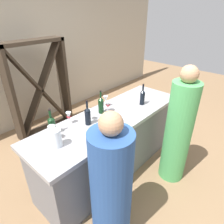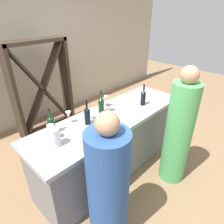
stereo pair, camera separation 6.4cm
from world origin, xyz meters
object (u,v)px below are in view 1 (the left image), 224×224
at_px(wine_glass_far_left, 89,113).
at_px(water_pitcher, 56,138).
at_px(wine_glass_far_right, 69,116).
at_px(wine_bottle_center_near_black, 88,115).
at_px(wine_bottle_second_right_dark_green, 101,105).
at_px(person_left_guest, 178,131).
at_px(wine_glass_near_left, 112,117).
at_px(wine_glass_far_center, 106,99).
at_px(wine_bottle_leftmost_dark_green, 52,125).
at_px(wine_glass_near_center, 52,130).
at_px(wine_glass_near_right, 108,105).
at_px(wine_bottle_second_left_dark_green, 105,129).
at_px(wine_rack, 40,89).
at_px(wine_bottle_rightmost_near_black, 142,97).
at_px(person_center_guest, 111,187).

bearing_deg(wine_glass_far_left, water_pitcher, -166.03).
relative_size(wine_glass_far_right, water_pitcher, 0.80).
relative_size(wine_bottle_center_near_black, wine_bottle_second_right_dark_green, 1.00).
bearing_deg(water_pitcher, person_left_guest, -28.24).
bearing_deg(wine_glass_near_left, wine_glass_far_center, 52.28).
bearing_deg(wine_bottle_leftmost_dark_green, wine_glass_far_right, 8.28).
height_order(wine_glass_near_center, wine_glass_near_right, wine_glass_near_center).
xyz_separation_m(wine_glass_near_left, wine_glass_far_center, (0.32, 0.41, -0.01)).
bearing_deg(wine_bottle_center_near_black, wine_glass_far_left, 38.82).
height_order(wine_bottle_second_left_dark_green, water_pitcher, wine_bottle_second_left_dark_green).
distance_m(wine_bottle_second_left_dark_green, water_pitcher, 0.49).
bearing_deg(wine_bottle_leftmost_dark_green, wine_bottle_center_near_black, -19.64).
bearing_deg(wine_glass_near_left, wine_bottle_second_left_dark_green, -156.76).
distance_m(wine_bottle_second_left_dark_green, wine_glass_near_right, 0.60).
bearing_deg(wine_rack, wine_bottle_center_near_black, -99.56).
bearing_deg(wine_bottle_rightmost_near_black, wine_glass_near_center, 171.12).
xyz_separation_m(person_left_guest, person_center_guest, (-1.17, 0.09, -0.08)).
bearing_deg(wine_glass_near_right, wine_glass_far_right, 165.84).
xyz_separation_m(wine_glass_near_left, wine_glass_near_center, (-0.62, 0.28, -0.00)).
distance_m(wine_glass_near_left, wine_glass_near_center, 0.68).
xyz_separation_m(wine_bottle_leftmost_dark_green, person_center_guest, (0.03, -0.83, -0.35)).
relative_size(person_left_guest, person_center_guest, 1.09).
relative_size(wine_glass_near_right, wine_glass_far_right, 0.97).
height_order(wine_rack, wine_glass_far_center, wine_rack).
distance_m(wine_bottle_center_near_black, wine_glass_far_center, 0.51).
bearing_deg(person_left_guest, water_pitcher, 84.12).
distance_m(wine_bottle_leftmost_dark_green, wine_glass_far_left, 0.47).
distance_m(wine_bottle_rightmost_near_black, wine_glass_near_right, 0.53).
height_order(wine_glass_near_left, wine_glass_near_center, wine_glass_near_left).
bearing_deg(person_left_guest, wine_glass_far_right, 67.31).
relative_size(wine_bottle_leftmost_dark_green, wine_glass_near_center, 1.76).
bearing_deg(wine_bottle_leftmost_dark_green, water_pitcher, -113.53).
relative_size(wine_glass_near_center, wine_glass_far_left, 1.17).
bearing_deg(wine_glass_far_center, person_left_guest, -70.59).
bearing_deg(wine_bottle_leftmost_dark_green, wine_glass_near_center, -121.89).
height_order(wine_rack, wine_glass_far_right, wine_rack).
xyz_separation_m(wine_bottle_second_left_dark_green, wine_glass_far_left, (0.14, 0.40, -0.00)).
distance_m(wine_glass_near_center, wine_glass_far_right, 0.35).
height_order(wine_bottle_leftmost_dark_green, wine_glass_near_center, wine_bottle_leftmost_dark_green).
relative_size(water_pitcher, person_left_guest, 0.12).
bearing_deg(wine_bottle_center_near_black, person_left_guest, -43.83).
distance_m(wine_bottle_second_left_dark_green, wine_glass_near_center, 0.54).
xyz_separation_m(wine_glass_far_center, wine_glass_far_right, (-0.62, 0.01, -0.01)).
distance_m(wine_rack, person_center_guest, 2.36).
bearing_deg(wine_bottle_second_left_dark_green, wine_bottle_second_right_dark_green, 48.60).
xyz_separation_m(wine_rack, wine_glass_near_left, (-0.10, -1.82, 0.18)).
distance_m(wine_rack, wine_bottle_leftmost_dark_green, 1.59).
bearing_deg(wine_glass_near_left, person_left_guest, -39.69).
xyz_separation_m(wine_bottle_second_right_dark_green, wine_glass_near_center, (-0.76, -0.05, 0.00)).
relative_size(wine_bottle_center_near_black, wine_glass_near_right, 2.10).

